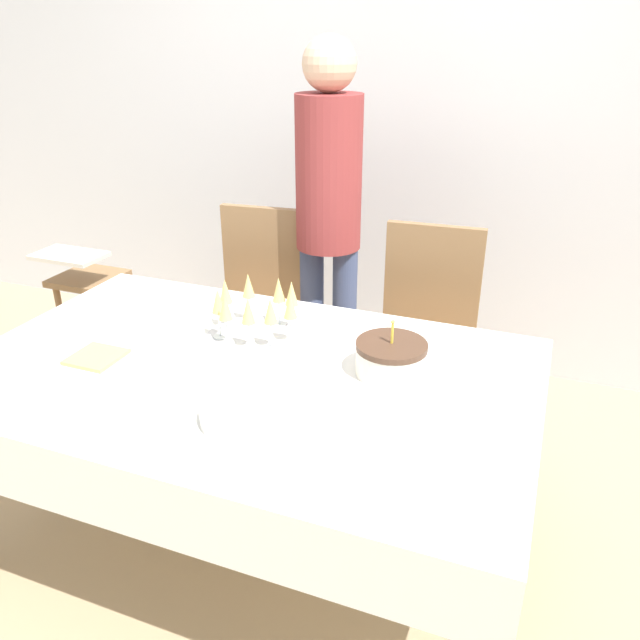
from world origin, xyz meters
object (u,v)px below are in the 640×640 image
(birthday_cake, at_px, (391,358))
(champagne_tray, at_px, (256,312))
(high_chair, at_px, (88,292))
(dining_chair_far_left, at_px, (258,306))
(dining_chair_far_right, at_px, (425,333))
(person_standing, at_px, (329,202))
(plate_stack_main, at_px, (252,413))

(birthday_cake, bearing_deg, champagne_tray, 171.31)
(champagne_tray, distance_m, high_chair, 1.42)
(dining_chair_far_left, distance_m, champagne_tray, 0.79)
(high_chair, bearing_deg, dining_chair_far_left, 3.77)
(dining_chair_far_right, distance_m, birthday_cake, 0.77)
(birthday_cake, xyz_separation_m, high_chair, (-1.73, 0.67, -0.30))
(dining_chair_far_right, height_order, high_chair, dining_chair_far_right)
(person_standing, bearing_deg, birthday_cake, -58.90)
(dining_chair_far_left, xyz_separation_m, birthday_cake, (0.81, -0.73, 0.26))
(dining_chair_far_left, height_order, birthday_cake, dining_chair_far_left)
(plate_stack_main, height_order, high_chair, plate_stack_main)
(birthday_cake, height_order, high_chair, birthday_cake)
(dining_chair_far_left, distance_m, dining_chair_far_right, 0.77)
(dining_chair_far_left, distance_m, plate_stack_main, 1.24)
(plate_stack_main, bearing_deg, high_chair, 144.53)
(dining_chair_far_left, height_order, dining_chair_far_right, same)
(dining_chair_far_left, height_order, high_chair, dining_chair_far_left)
(plate_stack_main, relative_size, person_standing, 0.16)
(dining_chair_far_left, bearing_deg, dining_chair_far_right, 0.01)
(champagne_tray, xyz_separation_m, plate_stack_main, (0.20, -0.44, -0.07))
(birthday_cake, relative_size, plate_stack_main, 0.79)
(person_standing, bearing_deg, dining_chair_far_left, -154.55)
(person_standing, distance_m, high_chair, 1.33)
(dining_chair_far_left, xyz_separation_m, high_chair, (-0.92, -0.06, -0.04))
(dining_chair_far_left, bearing_deg, person_standing, 25.45)
(dining_chair_far_left, relative_size, dining_chair_far_right, 1.00)
(high_chair, bearing_deg, person_standing, 9.32)
(dining_chair_far_left, distance_m, birthday_cake, 1.12)
(birthday_cake, height_order, plate_stack_main, birthday_cake)
(birthday_cake, relative_size, person_standing, 0.13)
(dining_chair_far_left, bearing_deg, plate_stack_main, -63.97)
(champagne_tray, relative_size, high_chair, 0.48)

